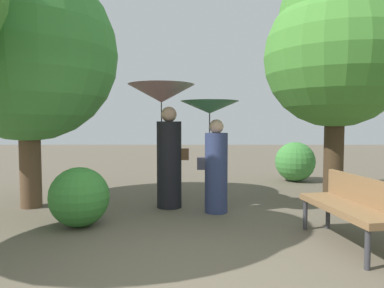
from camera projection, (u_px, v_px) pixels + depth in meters
name	position (u px, v px, depth m)	size (l,w,h in m)	color
ground_plane	(192.00, 273.00, 3.45)	(40.00, 40.00, 0.00)	brown
person_left	(165.00, 122.00, 6.06)	(1.15, 1.15, 2.15)	black
person_right	(213.00, 140.00, 5.73)	(0.96, 0.96, 1.84)	navy
park_bench	(352.00, 204.00, 4.20)	(0.71, 1.56, 0.83)	#38383D
tree_near_right	(336.00, 44.00, 6.63)	(2.72, 2.72, 4.57)	#42301E
tree_mid_left	(27.00, 39.00, 5.97)	(3.06, 3.06, 4.64)	brown
bush_path_left	(79.00, 197.00, 4.99)	(0.85, 0.85, 0.85)	#387F33
bush_path_right	(295.00, 162.00, 8.84)	(1.00, 1.00, 1.00)	#428C3D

